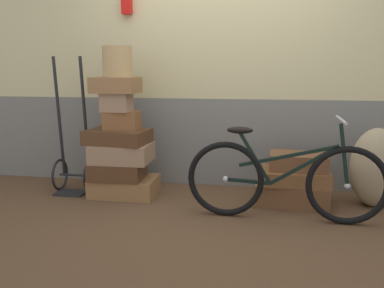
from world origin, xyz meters
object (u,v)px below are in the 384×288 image
Objects in this scene: suitcase_5 at (117,102)px; suitcase_8 at (295,176)px; suitcase_1 at (118,170)px; bicycle at (284,180)px; suitcase_7 at (292,193)px; wicker_basket at (117,62)px; suitcase_3 at (118,137)px; suitcase_6 at (116,85)px; suitcase_0 at (125,186)px; luggage_trolley at (74,162)px; suitcase_2 at (122,153)px; suitcase_4 at (122,120)px; suitcase_9 at (298,161)px; burlap_sack at (376,168)px.

suitcase_8 is (1.72, 0.01, -0.67)m from suitcase_5.
suitcase_5 is (0.01, 0.01, 0.68)m from suitcase_1.
suitcase_1 is 1.65m from bicycle.
suitcase_7 is 2.08m from wicker_basket.
bicycle is at bearing -8.86° from suitcase_3.
suitcase_8 is (1.73, -0.01, -0.83)m from suitcase_6.
luggage_trolley reaches higher than suitcase_0.
suitcase_1 is 1.18× the size of suitcase_6.
suitcase_7 is (1.70, 0.03, -0.84)m from suitcase_5.
suitcase_8 is at bearing -1.48° from luggage_trolley.
suitcase_2 is at bearing 29.67° from suitcase_1.
suitcase_2 is 0.89m from wicker_basket.
suitcase_3 is 2.16× the size of suitcase_5.
suitcase_3 is at bearing 175.70° from suitcase_2.
suitcase_4 is 1.67m from bicycle.
luggage_trolley reaches higher than suitcase_2.
suitcase_6 reaches higher than suitcase_9.
suitcase_8 is at bearing -0.33° from wicker_basket.
suitcase_3 is 0.81× the size of burlap_sack.
wicker_basket is (-0.03, -0.01, 1.24)m from suitcase_0.
wicker_basket is (0.03, -0.00, 0.22)m from suitcase_6.
suitcase_8 is 0.73m from burlap_sack.
suitcase_1 is 0.77× the size of suitcase_7.
suitcase_4 is 1.79m from suitcase_7.
burlap_sack is (2.45, 0.09, 0.10)m from suitcase_1.
wicker_basket is 1.90m from bicycle.
suitcase_1 is at bearing -8.80° from luggage_trolley.
suitcase_0 is 0.97× the size of suitcase_7.
luggage_trolley is (-0.56, 0.04, 0.21)m from suitcase_0.
wicker_basket is (0.02, -0.00, 0.73)m from suitcase_3.
bicycle reaches higher than suitcase_4.
wicker_basket reaches higher than suitcase_1.
suitcase_3 is at bearing -174.97° from suitcase_7.
suitcase_4 is 0.20× the size of bicycle.
suitcase_5 is at bearing -176.01° from suitcase_9.
suitcase_5 is 1.85m from suitcase_8.
suitcase_1 is 0.70× the size of burlap_sack.
suitcase_5 is 1.82m from suitcase_9.
luggage_trolley is at bearing 176.46° from suitcase_8.
suitcase_5 is 0.37× the size of burlap_sack.
suitcase_0 is 1.73m from suitcase_9.
luggage_trolley reaches higher than suitcase_1.
bicycle is (1.60, -0.40, 0.08)m from suitcase_1.
luggage_trolley is 2.96m from burlap_sack.
bicycle is at bearing -15.81° from suitcase_2.
suitcase_2 is 0.56m from luggage_trolley.
suitcase_5 is 0.53× the size of suitcase_9.
suitcase_1 is 0.84m from suitcase_6.
suitcase_6 is 0.73× the size of suitcase_8.
bicycle is (1.54, -0.44, 0.26)m from suitcase_0.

